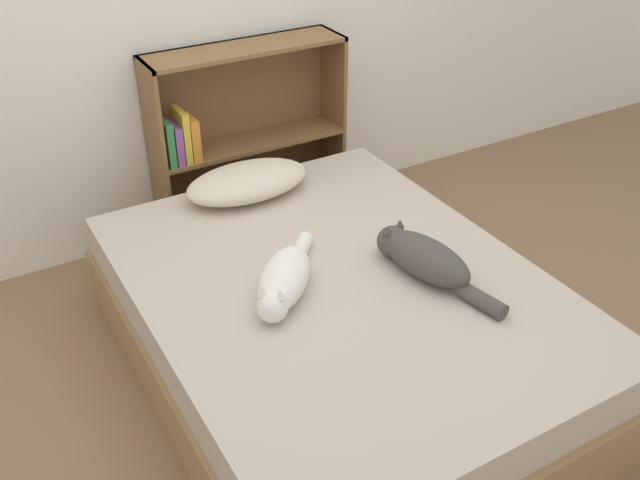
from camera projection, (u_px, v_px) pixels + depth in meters
The scene contains 6 objects.
ground_plane at pixel (338, 368), 2.92m from camera, with size 8.00×8.00×0.00m, color #846647.
bed at pixel (338, 326), 2.80m from camera, with size 1.47×1.93×0.44m.
pillow at pixel (248, 182), 3.20m from camera, with size 0.57×0.32×0.14m.
cat_light at pixel (284, 280), 2.56m from camera, with size 0.44×0.47×0.14m.
cat_dark at pixel (423, 258), 2.68m from camera, with size 0.24×0.60×0.15m.
bookshelf at pixel (239, 138), 3.61m from camera, with size 0.99×0.26×0.98m.
Camera 1 is at (-1.15, -1.84, 2.01)m, focal length 40.00 mm.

